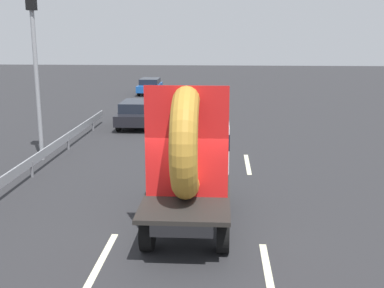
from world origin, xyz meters
TOP-DOWN VIEW (x-y plane):
  - ground_plane at (0.00, 0.00)m, footprint 120.00×120.00m
  - flatbed_truck at (-0.05, 1.09)m, footprint 2.02×5.07m
  - distant_sedan at (-3.61, 13.69)m, footprint 1.75×4.07m
  - traffic_light at (-6.17, 6.78)m, footprint 0.42×0.36m
  - guardrail at (-5.67, 6.46)m, footprint 0.10×15.94m
  - lane_dash_left_near at (-1.83, -1.54)m, footprint 0.16×2.96m
  - lane_dash_left_far at (-1.83, 6.31)m, footprint 0.16×2.21m
  - lane_dash_right_near at (1.73, -1.57)m, footprint 0.16×2.29m
  - lane_dash_right_far at (1.73, 6.60)m, footprint 0.16×2.79m
  - oncoming_car at (-4.95, 27.02)m, footprint 1.60×3.72m

SIDE VIEW (x-z plane):
  - ground_plane at x=0.00m, z-range 0.00..0.00m
  - lane_dash_left_near at x=-1.83m, z-range 0.00..0.01m
  - lane_dash_left_far at x=-1.83m, z-range 0.00..0.01m
  - lane_dash_right_near at x=1.73m, z-range 0.00..0.01m
  - lane_dash_right_far at x=1.73m, z-range 0.00..0.01m
  - guardrail at x=-5.67m, z-range 0.18..0.89m
  - oncoming_car at x=-4.95m, z-range 0.04..1.26m
  - distant_sedan at x=-3.61m, z-range 0.05..1.38m
  - flatbed_truck at x=-0.05m, z-range -0.12..3.57m
  - traffic_light at x=-6.17m, z-range 0.93..7.42m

